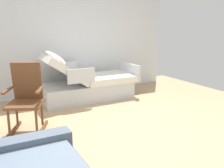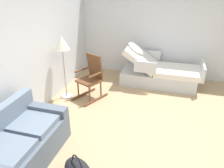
% 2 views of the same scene
% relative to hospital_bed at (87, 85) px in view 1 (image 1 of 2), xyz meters
% --- Properties ---
extents(ground_plane, '(6.36, 6.36, 0.00)m').
position_rel_hospital_bed_xyz_m(ground_plane, '(-1.91, 0.02, -0.31)').
color(ground_plane, tan).
extents(side_wall, '(0.10, 4.85, 2.70)m').
position_rel_hospital_bed_xyz_m(side_wall, '(0.69, 0.02, 1.04)').
color(side_wall, silver).
rests_on(side_wall, ground).
extents(hospital_bed, '(1.05, 2.06, 1.13)m').
position_rel_hospital_bed_xyz_m(hospital_bed, '(0.00, 0.00, 0.00)').
color(hospital_bed, silver).
rests_on(hospital_bed, ground).
extents(rocking_chair, '(0.89, 0.75, 1.05)m').
position_rel_hospital_bed_xyz_m(rocking_chair, '(-1.19, 1.47, 0.19)').
color(rocking_chair, brown).
rests_on(rocking_chair, ground).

